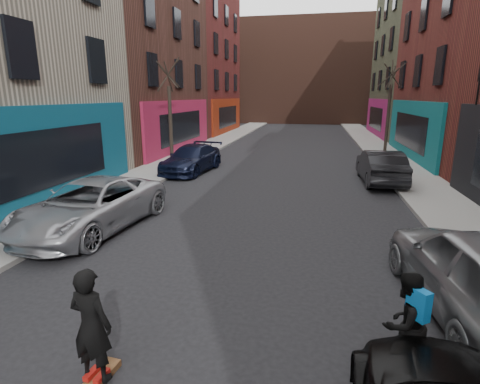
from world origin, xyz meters
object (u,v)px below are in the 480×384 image
at_px(parked_right_end, 381,167).
at_px(tree_right_far, 390,100).
at_px(pedestrian, 405,323).
at_px(parked_left_end, 192,159).
at_px(skateboard, 97,380).
at_px(tree_left_far, 170,104).
at_px(skateboarder, 91,325).
at_px(parked_left_far, 91,206).

bearing_deg(parked_right_end, tree_right_far, -102.45).
xyz_separation_m(tree_right_far, pedestrian, (-3.20, -20.88, -2.76)).
bearing_deg(parked_left_end, pedestrian, -54.06).
bearing_deg(parked_left_end, tree_right_far, 42.27).
distance_m(tree_right_far, skateboard, 23.39).
relative_size(tree_left_far, skateboarder, 4.06).
distance_m(tree_right_far, skateboarder, 23.28).
relative_size(parked_left_end, parked_right_end, 1.05).
distance_m(tree_left_far, parked_left_end, 3.64).
distance_m(parked_left_far, skateboard, 6.56).
relative_size(tree_right_far, skateboard, 8.50).
distance_m(skateboard, pedestrian, 4.29).
bearing_deg(skateboarder, parked_left_end, -71.14).
distance_m(tree_left_far, parked_left_far, 10.91).
height_order(tree_right_far, parked_right_end, tree_right_far).
bearing_deg(skateboard, parked_left_end, 108.86).
height_order(skateboard, pedestrian, pedestrian).
height_order(skateboard, skateboarder, skateboarder).
height_order(parked_left_far, pedestrian, pedestrian).
relative_size(tree_left_far, parked_right_end, 1.45).
xyz_separation_m(tree_right_far, parked_right_end, (-1.60, -8.45, -2.79)).
bearing_deg(skateboard, tree_right_far, 77.15).
xyz_separation_m(tree_right_far, skateboarder, (-7.28, -21.96, -2.63)).
relative_size(tree_left_far, parked_left_far, 1.25).
bearing_deg(tree_right_far, skateboard, -108.35).
bearing_deg(parked_right_end, pedestrian, 80.94).
distance_m(parked_left_end, pedestrian, 15.13).
relative_size(skateboard, pedestrian, 0.53).
relative_size(skateboarder, pedestrian, 1.06).
xyz_separation_m(tree_left_far, parked_right_end, (10.80, -2.45, -2.64)).
bearing_deg(parked_right_end, skateboarder, 65.44).
bearing_deg(tree_right_far, parked_left_far, -123.27).
height_order(parked_right_end, pedestrian, pedestrian).
xyz_separation_m(parked_left_far, parked_left_end, (0.14, 8.74, -0.04)).
bearing_deg(parked_left_end, tree_left_far, 141.65).
distance_m(tree_left_far, pedestrian, 17.69).
distance_m(parked_left_far, skateboarder, 6.53).
height_order(tree_left_far, skateboard, tree_left_far).
height_order(parked_left_end, pedestrian, pedestrian).
relative_size(parked_left_far, parked_left_end, 1.11).
bearing_deg(skateboarder, pedestrian, -159.72).
height_order(tree_left_far, parked_left_far, tree_left_far).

